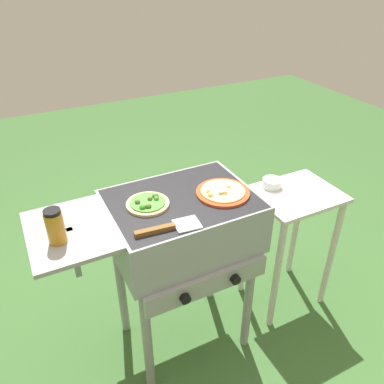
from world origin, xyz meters
The scene contains 8 objects.
ground_plane centered at (0.00, 0.00, 0.00)m, with size 8.00×8.00×0.00m, color #38602D.
grill centered at (-0.01, 0.00, 0.76)m, with size 0.96×0.53×0.90m.
pizza_cheese centered at (0.18, -0.05, 0.91)m, with size 0.24×0.24×0.03m.
pizza_veggie centered at (-0.15, 0.02, 0.91)m, with size 0.18×0.18×0.04m.
sauce_jar centered at (-0.53, -0.06, 0.97)m, with size 0.07×0.07×0.14m.
spatula centered at (-0.14, -0.17, 0.91)m, with size 0.26×0.10×0.02m.
prep_table centered at (0.66, 0.00, 0.53)m, with size 0.44×0.36×0.74m.
topping_bowl_near centered at (0.58, 0.11, 0.76)m, with size 0.10×0.10×0.04m.
Camera 1 is at (-0.59, -1.27, 1.81)m, focal length 36.08 mm.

